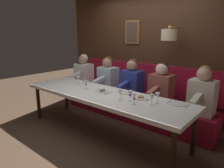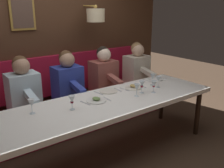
{
  "view_description": "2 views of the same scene",
  "coord_description": "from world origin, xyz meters",
  "px_view_note": "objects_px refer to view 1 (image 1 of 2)",
  "views": [
    {
      "loc": [
        -2.44,
        -2.29,
        1.72
      ],
      "look_at": [
        0.05,
        -0.19,
        0.92
      ],
      "focal_mm": 33.0,
      "sensor_mm": 36.0,
      "label": 1
    },
    {
      "loc": [
        -2.34,
        1.62,
        1.84
      ],
      "look_at": [
        0.05,
        -0.19,
        0.92
      ],
      "focal_mm": 40.84,
      "sensor_mm": 36.0,
      "label": 2
    }
  ],
  "objects_px": {
    "diner_far": "(108,76)",
    "diner_farthest": "(84,72)",
    "diner_near": "(161,85)",
    "wine_glass_0": "(79,78)",
    "diner_nearest": "(202,92)",
    "wine_glass_1": "(152,98)",
    "wine_glass_2": "(134,97)",
    "wine_glass_6": "(158,96)",
    "wine_glass_4": "(86,83)",
    "dining_table": "(102,96)",
    "diner_middle": "(132,80)",
    "wine_glass_5": "(130,94)",
    "wine_glass_3": "(120,93)"
  },
  "relations": [
    {
      "from": "diner_middle",
      "to": "wine_glass_5",
      "type": "relative_size",
      "value": 4.82
    },
    {
      "from": "diner_nearest",
      "to": "diner_near",
      "type": "distance_m",
      "value": 0.71
    },
    {
      "from": "wine_glass_2",
      "to": "wine_glass_3",
      "type": "distance_m",
      "value": 0.28
    },
    {
      "from": "wine_glass_2",
      "to": "wine_glass_3",
      "type": "xyz_separation_m",
      "value": [
        0.03,
        0.27,
        0.0
      ]
    },
    {
      "from": "diner_far",
      "to": "wine_glass_4",
      "type": "relative_size",
      "value": 4.82
    },
    {
      "from": "diner_nearest",
      "to": "wine_glass_3",
      "type": "bearing_deg",
      "value": 137.57
    },
    {
      "from": "diner_far",
      "to": "wine_glass_1",
      "type": "distance_m",
      "value": 1.82
    },
    {
      "from": "wine_glass_5",
      "to": "wine_glass_1",
      "type": "bearing_deg",
      "value": -83.77
    },
    {
      "from": "wine_glass_2",
      "to": "wine_glass_1",
      "type": "bearing_deg",
      "value": -59.46
    },
    {
      "from": "dining_table",
      "to": "diner_middle",
      "type": "relative_size",
      "value": 3.94
    },
    {
      "from": "diner_middle",
      "to": "diner_farthest",
      "type": "xyz_separation_m",
      "value": [
        0.0,
        1.43,
        0.0
      ]
    },
    {
      "from": "wine_glass_0",
      "to": "wine_glass_5",
      "type": "bearing_deg",
      "value": -98.52
    },
    {
      "from": "diner_far",
      "to": "wine_glass_0",
      "type": "xyz_separation_m",
      "value": [
        -0.71,
        0.15,
        0.04
      ]
    },
    {
      "from": "wine_glass_2",
      "to": "wine_glass_6",
      "type": "relative_size",
      "value": 1.0
    },
    {
      "from": "diner_near",
      "to": "diner_far",
      "type": "relative_size",
      "value": 1.0
    },
    {
      "from": "diner_nearest",
      "to": "diner_middle",
      "type": "bearing_deg",
      "value": 90.0
    },
    {
      "from": "dining_table",
      "to": "diner_middle",
      "type": "height_order",
      "value": "diner_middle"
    },
    {
      "from": "dining_table",
      "to": "diner_farthest",
      "type": "bearing_deg",
      "value": 58.23
    },
    {
      "from": "dining_table",
      "to": "diner_far",
      "type": "height_order",
      "value": "diner_far"
    },
    {
      "from": "wine_glass_0",
      "to": "wine_glass_5",
      "type": "relative_size",
      "value": 1.0
    },
    {
      "from": "dining_table",
      "to": "wine_glass_5",
      "type": "height_order",
      "value": "wine_glass_5"
    },
    {
      "from": "diner_far",
      "to": "wine_glass_6",
      "type": "height_order",
      "value": "diner_far"
    },
    {
      "from": "diner_farthest",
      "to": "dining_table",
      "type": "bearing_deg",
      "value": -121.77
    },
    {
      "from": "dining_table",
      "to": "diner_nearest",
      "type": "distance_m",
      "value": 1.63
    },
    {
      "from": "diner_middle",
      "to": "wine_glass_6",
      "type": "height_order",
      "value": "diner_middle"
    },
    {
      "from": "diner_nearest",
      "to": "wine_glass_0",
      "type": "bearing_deg",
      "value": 108.23
    },
    {
      "from": "wine_glass_3",
      "to": "wine_glass_1",
      "type": "bearing_deg",
      "value": -78.88
    },
    {
      "from": "wine_glass_4",
      "to": "wine_glass_2",
      "type": "bearing_deg",
      "value": -96.91
    },
    {
      "from": "wine_glass_3",
      "to": "wine_glass_4",
      "type": "xyz_separation_m",
      "value": [
        0.11,
        0.86,
        -0.0
      ]
    },
    {
      "from": "diner_near",
      "to": "wine_glass_3",
      "type": "xyz_separation_m",
      "value": [
        -0.98,
        0.18,
        0.04
      ]
    },
    {
      "from": "dining_table",
      "to": "wine_glass_1",
      "type": "bearing_deg",
      "value": -89.92
    },
    {
      "from": "diner_nearest",
      "to": "diner_far",
      "type": "height_order",
      "value": "same"
    },
    {
      "from": "diner_near",
      "to": "wine_glass_0",
      "type": "bearing_deg",
      "value": 116.25
    },
    {
      "from": "wine_glass_2",
      "to": "diner_nearest",
      "type": "bearing_deg",
      "value": -31.59
    },
    {
      "from": "diner_far",
      "to": "wine_glass_6",
      "type": "relative_size",
      "value": 4.82
    },
    {
      "from": "diner_nearest",
      "to": "wine_glass_5",
      "type": "distance_m",
      "value": 1.19
    },
    {
      "from": "diner_nearest",
      "to": "wine_glass_1",
      "type": "xyz_separation_m",
      "value": [
        -0.88,
        0.41,
        0.04
      ]
    },
    {
      "from": "wine_glass_0",
      "to": "wine_glass_2",
      "type": "relative_size",
      "value": 1.0
    },
    {
      "from": "dining_table",
      "to": "wine_glass_5",
      "type": "xyz_separation_m",
      "value": [
        -0.04,
        -0.61,
        0.17
      ]
    },
    {
      "from": "wine_glass_6",
      "to": "diner_nearest",
      "type": "bearing_deg",
      "value": -26.95
    },
    {
      "from": "wine_glass_0",
      "to": "wine_glass_3",
      "type": "xyz_separation_m",
      "value": [
        -0.27,
        -1.26,
        0.0
      ]
    },
    {
      "from": "diner_near",
      "to": "wine_glass_6",
      "type": "distance_m",
      "value": 0.83
    },
    {
      "from": "dining_table",
      "to": "wine_glass_0",
      "type": "distance_m",
      "value": 0.83
    },
    {
      "from": "diner_middle",
      "to": "wine_glass_5",
      "type": "height_order",
      "value": "diner_middle"
    },
    {
      "from": "diner_far",
      "to": "wine_glass_4",
      "type": "bearing_deg",
      "value": -164.11
    },
    {
      "from": "diner_far",
      "to": "diner_farthest",
      "type": "xyz_separation_m",
      "value": [
        0.0,
        0.78,
        0.0
      ]
    },
    {
      "from": "diner_nearest",
      "to": "diner_near",
      "type": "xyz_separation_m",
      "value": [
        0.0,
        0.71,
        0.0
      ]
    },
    {
      "from": "wine_glass_4",
      "to": "wine_glass_6",
      "type": "bearing_deg",
      "value": -85.4
    },
    {
      "from": "wine_glass_4",
      "to": "wine_glass_5",
      "type": "xyz_separation_m",
      "value": [
        -0.05,
        -1.01,
        -0.0
      ]
    },
    {
      "from": "diner_far",
      "to": "wine_glass_6",
      "type": "bearing_deg",
      "value": -115.09
    }
  ]
}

